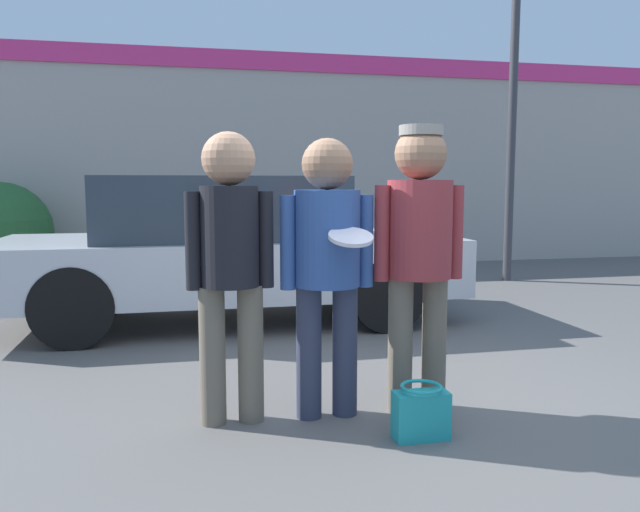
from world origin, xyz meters
name	(u,v)px	position (x,y,z in m)	size (l,w,h in m)	color
ground_plane	(383,409)	(0.00, 0.00, 0.00)	(56.00, 56.00, 0.00)	#5B5956
storefront_building	(254,160)	(0.00, 6.87, 1.79)	(24.00, 0.22, 3.52)	#B2A89E
person_left	(230,253)	(-0.92, 0.00, 0.99)	(0.50, 0.33, 1.68)	#665B4C
person_middle_with_frisbee	(327,252)	(-0.36, -0.02, 0.99)	(0.56, 0.58, 1.65)	#2D3347
person_right	(419,240)	(0.20, -0.04, 1.05)	(0.56, 0.39, 1.73)	#665B4C
parked_car_near	(228,248)	(-0.74, 2.75, 0.74)	(4.49, 1.80, 1.46)	#B7BABF
shrub	(0,232)	(-3.70, 5.97, 0.71)	(1.43, 1.43, 1.43)	#285B2D
handbag	(421,413)	(0.06, -0.47, 0.15)	(0.30, 0.23, 0.30)	teal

